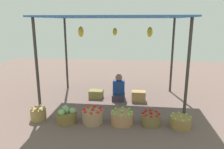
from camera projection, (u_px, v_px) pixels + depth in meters
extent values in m
plane|color=brown|center=(114.00, 101.00, 6.44)|extent=(14.00, 14.00, 0.00)
cylinder|color=#38332D|center=(37.00, 68.00, 5.27)|extent=(0.07, 0.07, 2.39)
cylinder|color=#38332D|center=(188.00, 72.00, 4.88)|extent=(0.07, 0.07, 2.39)
cylinder|color=#38332D|center=(66.00, 54.00, 7.44)|extent=(0.07, 0.07, 2.39)
cylinder|color=#38332D|center=(172.00, 56.00, 7.05)|extent=(0.07, 0.07, 2.39)
cube|color=#3066B5|center=(114.00, 17.00, 5.87)|extent=(3.84, 2.55, 0.04)
ellipsoid|color=yellow|center=(81.00, 32.00, 6.40)|extent=(0.16, 0.16, 0.30)
ellipsoid|color=gold|center=(115.00, 32.00, 6.40)|extent=(0.13, 0.13, 0.23)
ellipsoid|color=gold|center=(150.00, 32.00, 6.22)|extent=(0.16, 0.16, 0.29)
cube|color=#382F41|center=(119.00, 97.00, 6.55)|extent=(0.36, 0.44, 0.18)
cube|color=navy|center=(119.00, 87.00, 6.53)|extent=(0.34, 0.22, 0.40)
sphere|color=#8F5F49|center=(119.00, 77.00, 6.46)|extent=(0.21, 0.21, 0.21)
cylinder|color=#9B7E47|center=(38.00, 114.00, 5.21)|extent=(0.37, 0.37, 0.27)
sphere|color=#957850|center=(38.00, 108.00, 5.17)|extent=(0.06, 0.06, 0.06)
sphere|color=#9F7E5C|center=(44.00, 108.00, 5.16)|extent=(0.06, 0.06, 0.06)
sphere|color=#977B51|center=(44.00, 107.00, 5.26)|extent=(0.06, 0.06, 0.06)
sphere|color=#A07B5F|center=(40.00, 106.00, 5.32)|extent=(0.06, 0.06, 0.06)
sphere|color=#948552|center=(36.00, 106.00, 5.29)|extent=(0.06, 0.06, 0.06)
sphere|color=#A87C59|center=(32.00, 108.00, 5.19)|extent=(0.06, 0.06, 0.06)
sphere|color=#A17854|center=(32.00, 110.00, 5.09)|extent=(0.06, 0.06, 0.06)
sphere|color=#A68656|center=(35.00, 111.00, 5.03)|extent=(0.06, 0.06, 0.06)
sphere|color=#967651|center=(40.00, 110.00, 5.06)|extent=(0.06, 0.06, 0.06)
cylinder|color=brown|center=(67.00, 117.00, 5.08)|extent=(0.47, 0.47, 0.24)
sphere|color=#75A26E|center=(66.00, 110.00, 5.04)|extent=(0.15, 0.15, 0.15)
sphere|color=#7FA464|center=(72.00, 111.00, 5.02)|extent=(0.15, 0.15, 0.15)
sphere|color=#72B06A|center=(65.00, 108.00, 5.17)|extent=(0.15, 0.15, 0.15)
sphere|color=#7AAB5F|center=(62.00, 113.00, 4.93)|extent=(0.15, 0.15, 0.15)
cylinder|color=#9C7B5B|center=(93.00, 116.00, 5.05)|extent=(0.49, 0.49, 0.30)
sphere|color=red|center=(93.00, 109.00, 5.01)|extent=(0.07, 0.07, 0.07)
sphere|color=red|center=(101.00, 110.00, 4.99)|extent=(0.07, 0.07, 0.07)
sphere|color=red|center=(100.00, 107.00, 5.14)|extent=(0.07, 0.07, 0.07)
sphere|color=red|center=(94.00, 106.00, 5.21)|extent=(0.07, 0.07, 0.07)
sphere|color=red|center=(88.00, 107.00, 5.17)|extent=(0.07, 0.07, 0.07)
sphere|color=red|center=(84.00, 109.00, 5.04)|extent=(0.07, 0.07, 0.07)
sphere|color=red|center=(85.00, 112.00, 4.89)|extent=(0.07, 0.07, 0.07)
sphere|color=red|center=(91.00, 113.00, 4.82)|extent=(0.07, 0.07, 0.07)
sphere|color=red|center=(98.00, 112.00, 4.86)|extent=(0.07, 0.07, 0.07)
cylinder|color=#A77750|center=(122.00, 118.00, 5.01)|extent=(0.52, 0.52, 0.27)
sphere|color=#6AB44A|center=(122.00, 111.00, 4.97)|extent=(0.07, 0.07, 0.07)
sphere|color=#6BBB3D|center=(132.00, 112.00, 4.94)|extent=(0.07, 0.07, 0.07)
sphere|color=#68B749|center=(129.00, 109.00, 5.10)|extent=(0.07, 0.07, 0.07)
sphere|color=#6FB44F|center=(123.00, 108.00, 5.18)|extent=(0.07, 0.07, 0.07)
sphere|color=#66B242|center=(116.00, 109.00, 5.13)|extent=(0.07, 0.07, 0.07)
sphere|color=#70B24A|center=(113.00, 111.00, 4.99)|extent=(0.07, 0.07, 0.07)
sphere|color=#74AC49|center=(115.00, 114.00, 4.84)|extent=(0.07, 0.07, 0.07)
sphere|color=#6DAB3E|center=(121.00, 115.00, 4.76)|extent=(0.07, 0.07, 0.07)
sphere|color=#6EAF3F|center=(129.00, 115.00, 4.80)|extent=(0.07, 0.07, 0.07)
cylinder|color=brown|center=(151.00, 119.00, 4.95)|extent=(0.44, 0.44, 0.26)
sphere|color=#AB151C|center=(151.00, 113.00, 4.92)|extent=(0.07, 0.07, 0.07)
sphere|color=#B32521|center=(159.00, 113.00, 4.90)|extent=(0.07, 0.07, 0.07)
sphere|color=red|center=(156.00, 111.00, 5.03)|extent=(0.07, 0.07, 0.07)
sphere|color=#B21A23|center=(151.00, 110.00, 5.09)|extent=(0.07, 0.07, 0.07)
sphere|color=red|center=(145.00, 111.00, 5.05)|extent=(0.07, 0.07, 0.07)
sphere|color=#B11627|center=(143.00, 113.00, 4.94)|extent=(0.07, 0.07, 0.07)
sphere|color=#B11B25|center=(146.00, 115.00, 4.81)|extent=(0.07, 0.07, 0.07)
sphere|color=#B5192C|center=(152.00, 116.00, 4.75)|extent=(0.07, 0.07, 0.07)
sphere|color=#B01F21|center=(157.00, 116.00, 4.78)|extent=(0.07, 0.07, 0.07)
cylinder|color=olive|center=(180.00, 122.00, 4.84)|extent=(0.47, 0.47, 0.24)
sphere|color=#85CE37|center=(181.00, 116.00, 4.81)|extent=(0.04, 0.04, 0.04)
sphere|color=#86CE38|center=(191.00, 117.00, 4.78)|extent=(0.04, 0.04, 0.04)
sphere|color=#93CC34|center=(186.00, 114.00, 4.93)|extent=(0.04, 0.04, 0.04)
sphere|color=#86CD30|center=(179.00, 113.00, 5.01)|extent=(0.04, 0.04, 0.04)
sphere|color=#8CC837|center=(173.00, 113.00, 4.96)|extent=(0.04, 0.04, 0.04)
sphere|color=#91C93E|center=(171.00, 116.00, 4.83)|extent=(0.04, 0.04, 0.04)
sphere|color=#87CA2F|center=(175.00, 119.00, 4.68)|extent=(0.04, 0.04, 0.04)
sphere|color=#8CD03C|center=(183.00, 121.00, 4.61)|extent=(0.04, 0.04, 0.04)
sphere|color=#89C040|center=(189.00, 120.00, 4.65)|extent=(0.04, 0.04, 0.04)
cube|color=#AC834D|center=(139.00, 96.00, 6.42)|extent=(0.40, 0.27, 0.30)
cube|color=olive|center=(96.00, 94.00, 6.69)|extent=(0.42, 0.31, 0.24)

